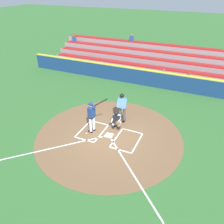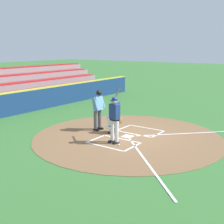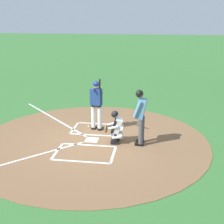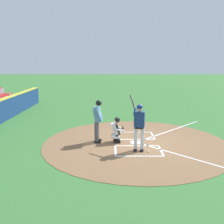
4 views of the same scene
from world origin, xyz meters
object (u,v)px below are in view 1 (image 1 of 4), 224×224
Objects in this scene: batter at (92,115)px; catcher at (116,119)px; baseball at (86,133)px; plate_umpire at (122,105)px.

batter reaches higher than catcher.
batter is 28.76× the size of baseball.
baseball is (1.30, 1.21, -0.55)m from catcher.
batter is 1.47m from catcher.
plate_umpire is at bearing -89.92° from catcher.
catcher is at bearing 90.08° from plate_umpire.
plate_umpire reaches higher than catcher.
plate_umpire is at bearing -123.10° from batter.
catcher is at bearing -137.12° from baseball.
plate_umpire is 2.63m from baseball.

